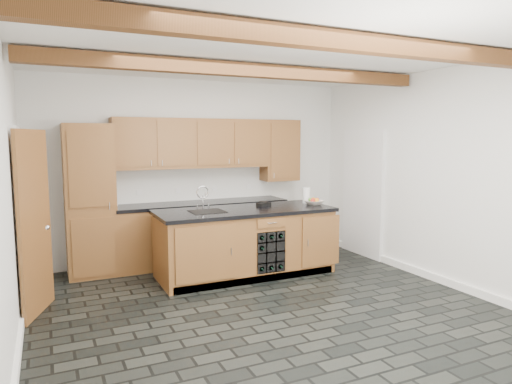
# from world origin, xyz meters

# --- Properties ---
(ground) EXTENTS (5.00, 5.00, 0.00)m
(ground) POSITION_xyz_m (0.00, 0.00, 0.00)
(ground) COLOR black
(ground) RESTS_ON ground
(room_shell) EXTENTS (5.01, 5.00, 5.00)m
(room_shell) POSITION_xyz_m (-0.09, 0.53, 1.53)
(room_shell) COLOR white
(room_shell) RESTS_ON ground
(back_cabinetry) EXTENTS (3.65, 0.62, 2.20)m
(back_cabinetry) POSITION_xyz_m (-0.38, 2.24, 0.98)
(back_cabinetry) COLOR brown
(back_cabinetry) RESTS_ON ground
(island) EXTENTS (2.48, 0.96, 0.93)m
(island) POSITION_xyz_m (0.31, 1.28, 0.46)
(island) COLOR brown
(island) RESTS_ON ground
(faucet) EXTENTS (0.45, 0.40, 0.34)m
(faucet) POSITION_xyz_m (-0.25, 1.33, 0.96)
(faucet) COLOR black
(faucet) RESTS_ON island
(kitchen_scale) EXTENTS (0.23, 0.18, 0.06)m
(kitchen_scale) POSITION_xyz_m (0.66, 1.45, 0.96)
(kitchen_scale) COLOR black
(kitchen_scale) RESTS_ON island
(fruit_bowl) EXTENTS (0.32, 0.32, 0.07)m
(fruit_bowl) POSITION_xyz_m (1.38, 1.24, 0.96)
(fruit_bowl) COLOR beige
(fruit_bowl) RESTS_ON island
(fruit_cluster) EXTENTS (0.16, 0.17, 0.07)m
(fruit_cluster) POSITION_xyz_m (1.38, 1.24, 1.00)
(fruit_cluster) COLOR red
(fruit_cluster) RESTS_ON fruit_bowl
(paper_towel) EXTENTS (0.11, 0.11, 0.23)m
(paper_towel) POSITION_xyz_m (1.37, 1.44, 1.05)
(paper_towel) COLOR white
(paper_towel) RESTS_ON island
(mug) EXTENTS (0.15, 0.15, 0.10)m
(mug) POSITION_xyz_m (-1.30, 2.32, 0.98)
(mug) COLOR white
(mug) RESTS_ON back_cabinetry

